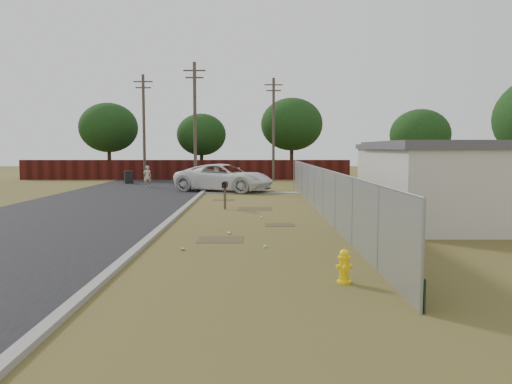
{
  "coord_description": "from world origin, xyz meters",
  "views": [
    {
      "loc": [
        0.22,
        -20.32,
        2.83
      ],
      "look_at": [
        0.33,
        -0.48,
        1.1
      ],
      "focal_mm": 35.0,
      "sensor_mm": 36.0,
      "label": 1
    }
  ],
  "objects_px": {
    "mailbox": "(225,187)",
    "pedestrian": "(147,176)",
    "fire_hydrant": "(344,267)",
    "trash_bin": "(129,177)",
    "pickup_truck": "(224,178)"
  },
  "relations": [
    {
      "from": "mailbox",
      "to": "pickup_truck",
      "type": "height_order",
      "value": "pickup_truck"
    },
    {
      "from": "fire_hydrant",
      "to": "pickup_truck",
      "type": "xyz_separation_m",
      "value": [
        -3.84,
        22.66,
        0.56
      ]
    },
    {
      "from": "mailbox",
      "to": "pickup_truck",
      "type": "distance_m",
      "value": 9.78
    },
    {
      "from": "pedestrian",
      "to": "trash_bin",
      "type": "height_order",
      "value": "pedestrian"
    },
    {
      "from": "fire_hydrant",
      "to": "pedestrian",
      "type": "relative_size",
      "value": 0.48
    },
    {
      "from": "fire_hydrant",
      "to": "mailbox",
      "type": "xyz_separation_m",
      "value": [
        -3.25,
        12.9,
        0.68
      ]
    },
    {
      "from": "trash_bin",
      "to": "fire_hydrant",
      "type": "bearing_deg",
      "value": -68.14
    },
    {
      "from": "pickup_truck",
      "to": "mailbox",
      "type": "bearing_deg",
      "value": -153.18
    },
    {
      "from": "fire_hydrant",
      "to": "pickup_truck",
      "type": "relative_size",
      "value": 0.12
    },
    {
      "from": "pickup_truck",
      "to": "trash_bin",
      "type": "relative_size",
      "value": 6.36
    },
    {
      "from": "fire_hydrant",
      "to": "pedestrian",
      "type": "height_order",
      "value": "pedestrian"
    },
    {
      "from": "fire_hydrant",
      "to": "trash_bin",
      "type": "relative_size",
      "value": 0.73
    },
    {
      "from": "mailbox",
      "to": "pickup_truck",
      "type": "bearing_deg",
      "value": 93.45
    },
    {
      "from": "mailbox",
      "to": "pedestrian",
      "type": "xyz_separation_m",
      "value": [
        -6.45,
        13.32,
        -0.24
      ]
    },
    {
      "from": "pedestrian",
      "to": "trash_bin",
      "type": "bearing_deg",
      "value": -77.78
    }
  ]
}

